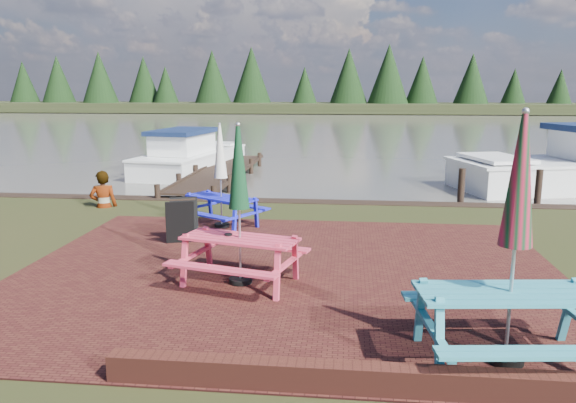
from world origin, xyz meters
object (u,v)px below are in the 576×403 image
(picnic_table_teal, at_px, (512,280))
(boat_jetty, at_px, (190,158))
(picnic_table_blue, at_px, (221,192))
(jetty, at_px, (220,172))
(person, at_px, (101,171))
(picnic_table_red, at_px, (240,230))
(chalkboard, at_px, (182,220))

(picnic_table_teal, relative_size, boat_jetty, 0.42)
(picnic_table_blue, relative_size, jetty, 0.25)
(picnic_table_teal, height_order, boat_jetty, picnic_table_teal)
(picnic_table_blue, relative_size, person, 1.21)
(picnic_table_teal, distance_m, picnic_table_red, 4.09)
(boat_jetty, bearing_deg, picnic_table_teal, -53.64)
(boat_jetty, bearing_deg, picnic_table_red, -62.13)
(jetty, relative_size, person, 4.84)
(person, bearing_deg, picnic_table_teal, 118.28)
(person, bearing_deg, picnic_table_blue, 134.75)
(picnic_table_teal, relative_size, picnic_table_red, 1.12)
(picnic_table_red, xyz_separation_m, chalkboard, (-1.60, 2.24, -0.42))
(jetty, height_order, boat_jetty, boat_jetty)
(picnic_table_teal, distance_m, jetty, 14.51)
(jetty, bearing_deg, chalkboard, -81.99)
(picnic_table_teal, xyz_separation_m, person, (-8.03, 7.53, -0.04))
(picnic_table_red, height_order, jetty, picnic_table_red)
(jetty, distance_m, boat_jetty, 2.58)
(picnic_table_red, bearing_deg, jetty, 119.58)
(chalkboard, bearing_deg, picnic_table_red, -73.23)
(picnic_table_red, distance_m, picnic_table_blue, 3.71)
(chalkboard, distance_m, person, 4.31)
(boat_jetty, bearing_deg, chalkboard, -66.19)
(chalkboard, relative_size, person, 0.47)
(picnic_table_teal, relative_size, picnic_table_blue, 1.23)
(jetty, bearing_deg, picnic_table_blue, -76.85)
(jetty, relative_size, boat_jetty, 1.36)
(picnic_table_teal, height_order, picnic_table_blue, picnic_table_teal)
(chalkboard, height_order, boat_jetty, boat_jetty)
(jetty, bearing_deg, picnic_table_teal, -64.50)
(picnic_table_red, distance_m, jetty, 11.23)
(chalkboard, distance_m, jetty, 8.70)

